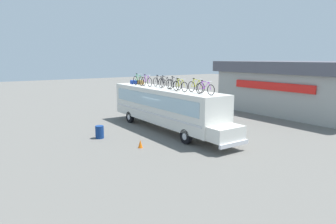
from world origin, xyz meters
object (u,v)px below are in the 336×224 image
(rooftop_bicycle_1, at_px, (138,80))
(traffic_cone, at_px, (140,144))
(bus, at_px, (166,106))
(rooftop_bicycle_6, at_px, (180,86))
(luggage_bag_1, at_px, (134,82))
(rooftop_bicycle_3, at_px, (159,82))
(rooftop_bicycle_7, at_px, (196,87))
(rooftop_bicycle_5, at_px, (175,84))
(rooftop_bicycle_8, at_px, (205,89))
(trash_bin, at_px, (100,132))
(rooftop_bicycle_4, at_px, (165,83))
(luggage_bag_2, at_px, (141,82))
(rooftop_bicycle_2, at_px, (147,81))

(rooftop_bicycle_1, relative_size, traffic_cone, 3.51)
(bus, bearing_deg, rooftop_bicycle_6, -7.77)
(bus, bearing_deg, luggage_bag_1, 179.62)
(rooftop_bicycle_3, height_order, rooftop_bicycle_7, rooftop_bicycle_7)
(rooftop_bicycle_5, distance_m, rooftop_bicycle_8, 3.48)
(luggage_bag_1, xyz_separation_m, rooftop_bicycle_6, (7.20, -0.33, 0.22))
(luggage_bag_1, distance_m, rooftop_bicycle_8, 9.46)
(bus, relative_size, rooftop_bicycle_7, 7.84)
(bus, distance_m, traffic_cone, 5.11)
(bus, distance_m, trash_bin, 5.27)
(rooftop_bicycle_1, xyz_separation_m, trash_bin, (3.06, -4.72, -3.13))
(rooftop_bicycle_4, bearing_deg, luggage_bag_1, 179.83)
(rooftop_bicycle_3, distance_m, rooftop_bicycle_5, 2.37)
(luggage_bag_2, relative_size, rooftop_bicycle_7, 0.39)
(bus, xyz_separation_m, rooftop_bicycle_5, (0.97, 0.10, 1.69))
(rooftop_bicycle_4, bearing_deg, traffic_cone, -51.24)
(rooftop_bicycle_8, height_order, trash_bin, rooftop_bicycle_8)
(traffic_cone, bearing_deg, rooftop_bicycle_3, 136.32)
(rooftop_bicycle_3, relative_size, rooftop_bicycle_5, 1.03)
(rooftop_bicycle_7, bearing_deg, rooftop_bicycle_1, -175.96)
(rooftop_bicycle_2, relative_size, rooftop_bicycle_7, 1.00)
(rooftop_bicycle_8, bearing_deg, rooftop_bicycle_3, 176.36)
(rooftop_bicycle_5, height_order, traffic_cone, rooftop_bicycle_5)
(luggage_bag_1, xyz_separation_m, rooftop_bicycle_3, (3.63, 0.26, 0.23))
(rooftop_bicycle_3, distance_m, traffic_cone, 6.84)
(rooftop_bicycle_6, bearing_deg, trash_bin, -119.94)
(rooftop_bicycle_2, height_order, rooftop_bicycle_5, rooftop_bicycle_2)
(rooftop_bicycle_2, distance_m, rooftop_bicycle_3, 1.16)
(rooftop_bicycle_2, distance_m, rooftop_bicycle_8, 6.87)
(luggage_bag_1, relative_size, rooftop_bicycle_3, 0.40)
(trash_bin, bearing_deg, rooftop_bicycle_2, 111.20)
(rooftop_bicycle_2, relative_size, rooftop_bicycle_8, 0.97)
(bus, xyz_separation_m, rooftop_bicycle_3, (-1.38, 0.29, 1.69))
(luggage_bag_2, xyz_separation_m, trash_bin, (3.65, -5.26, -2.90))
(luggage_bag_1, xyz_separation_m, rooftop_bicycle_2, (2.59, -0.26, 0.24))
(rooftop_bicycle_2, xyz_separation_m, trash_bin, (1.87, -4.81, -3.11))
(rooftop_bicycle_4, bearing_deg, trash_bin, -94.57)
(bus, xyz_separation_m, traffic_cone, (2.96, -3.85, -1.60))
(luggage_bag_2, bearing_deg, rooftop_bicycle_1, -42.29)
(luggage_bag_2, relative_size, rooftop_bicycle_6, 0.40)
(luggage_bag_2, distance_m, rooftop_bicycle_1, 0.83)
(rooftop_bicycle_8, distance_m, trash_bin, 7.69)
(rooftop_bicycle_1, bearing_deg, rooftop_bicycle_8, 1.73)
(rooftop_bicycle_1, distance_m, trash_bin, 6.44)
(rooftop_bicycle_5, bearing_deg, rooftop_bicycle_7, 1.72)
(rooftop_bicycle_7, xyz_separation_m, rooftop_bicycle_8, (1.15, -0.24, -0.02))
(rooftop_bicycle_2, xyz_separation_m, rooftop_bicycle_4, (2.27, 0.25, 0.00))
(rooftop_bicycle_8, distance_m, traffic_cone, 5.21)
(rooftop_bicycle_3, bearing_deg, rooftop_bicycle_7, -1.54)
(bus, distance_m, rooftop_bicycle_8, 4.75)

